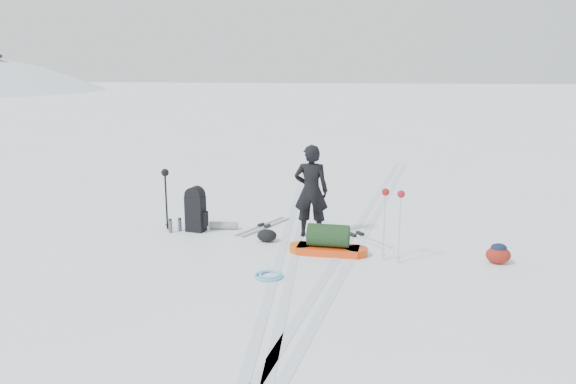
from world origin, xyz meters
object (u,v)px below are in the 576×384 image
skier (311,191)px  pulk_sled (328,243)px  expedition_rucksack (199,211)px  ski_poles_black (165,180)px

skier → pulk_sled: (0.41, -0.97, -0.67)m
skier → pulk_sled: skier is taller
expedition_rucksack → ski_poles_black: size_ratio=0.80×
skier → expedition_rucksack: (-2.18, 0.02, -0.46)m
ski_poles_black → skier: bearing=0.4°
skier → ski_poles_black: 2.84m
ski_poles_black → expedition_rucksack: bearing=0.5°
skier → pulk_sled: bearing=112.0°
skier → expedition_rucksack: bearing=-1.4°
skier → ski_poles_black: skier is taller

